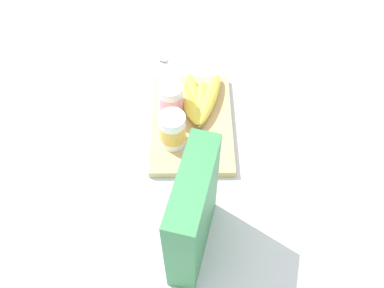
# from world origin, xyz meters

# --- Properties ---
(ground_plane) EXTENTS (2.40, 2.40, 0.00)m
(ground_plane) POSITION_xyz_m (0.00, 0.00, 0.00)
(ground_plane) COLOR silver
(cutting_board) EXTENTS (0.32, 0.20, 0.02)m
(cutting_board) POSITION_xyz_m (0.00, 0.00, 0.01)
(cutting_board) COLOR tan
(cutting_board) RESTS_ON ground_plane
(cereal_box) EXTENTS (0.21, 0.11, 0.26)m
(cereal_box) POSITION_xyz_m (-0.32, -0.00, 0.13)
(cereal_box) COLOR #38844C
(cereal_box) RESTS_ON ground_plane
(yogurt_cup_front) EXTENTS (0.06, 0.06, 0.09)m
(yogurt_cup_front) POSITION_xyz_m (-0.07, 0.05, 0.07)
(yogurt_cup_front) COLOR white
(yogurt_cup_front) RESTS_ON cutting_board
(yogurt_cup_back) EXTENTS (0.07, 0.07, 0.09)m
(yogurt_cup_back) POSITION_xyz_m (0.03, 0.05, 0.07)
(yogurt_cup_back) COLOR white
(yogurt_cup_back) RESTS_ON cutting_board
(banana_bunch) EXTENTS (0.19, 0.15, 0.04)m
(banana_bunch) POSITION_xyz_m (0.05, -0.02, 0.04)
(banana_bunch) COLOR yellow
(banana_bunch) RESTS_ON cutting_board
(spoon) EXTENTS (0.09, 0.12, 0.01)m
(spoon) POSITION_xyz_m (0.23, 0.06, 0.01)
(spoon) COLOR silver
(spoon) RESTS_ON ground_plane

